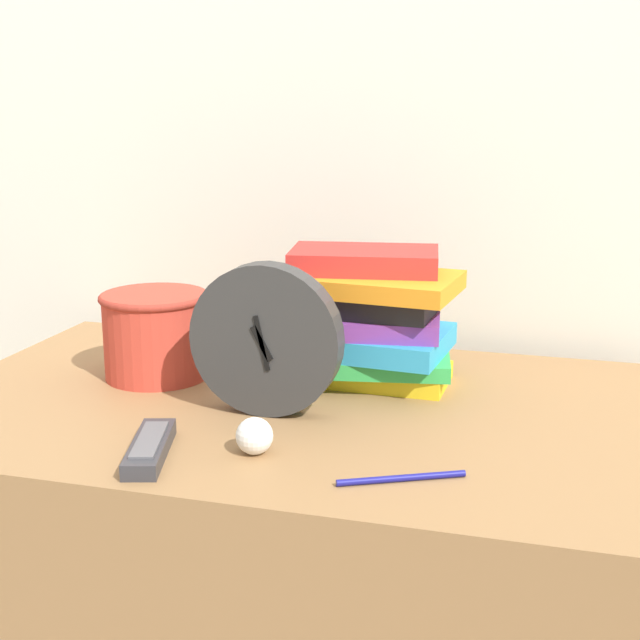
# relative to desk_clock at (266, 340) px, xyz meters

# --- Properties ---
(wall_back) EXTENTS (6.00, 0.04, 2.40)m
(wall_back) POSITION_rel_desk_clock_xyz_m (0.02, 0.46, 0.33)
(wall_back) COLOR silver
(wall_back) RESTS_ON ground_plane
(desk) EXTENTS (1.07, 0.67, 0.76)m
(desk) POSITION_rel_desk_clock_xyz_m (0.02, 0.06, -0.49)
(desk) COLOR olive
(desk) RESTS_ON ground_plane
(desk_clock) EXTENTS (0.21, 0.04, 0.21)m
(desk_clock) POSITION_rel_desk_clock_xyz_m (0.00, 0.00, 0.00)
(desk_clock) COLOR #333333
(desk_clock) RESTS_ON desk
(book_stack) EXTENTS (0.27, 0.21, 0.20)m
(book_stack) POSITION_rel_desk_clock_xyz_m (0.11, 0.18, -0.01)
(book_stack) COLOR yellow
(book_stack) RESTS_ON desk
(basket) EXTENTS (0.17, 0.17, 0.13)m
(basket) POSITION_rel_desk_clock_xyz_m (-0.22, 0.11, -0.03)
(basket) COLOR #C63D2D
(basket) RESTS_ON desk
(tv_remote) EXTENTS (0.08, 0.16, 0.02)m
(tv_remote) POSITION_rel_desk_clock_xyz_m (-0.09, -0.18, -0.10)
(tv_remote) COLOR #333338
(tv_remote) RESTS_ON desk
(crumpled_paper_ball) EXTENTS (0.05, 0.05, 0.05)m
(crumpled_paper_ball) POSITION_rel_desk_clock_xyz_m (0.03, -0.14, -0.08)
(crumpled_paper_ball) COLOR white
(crumpled_paper_ball) RESTS_ON desk
(pen) EXTENTS (0.14, 0.07, 0.01)m
(pen) POSITION_rel_desk_clock_xyz_m (0.22, -0.17, -0.10)
(pen) COLOR navy
(pen) RESTS_ON desk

